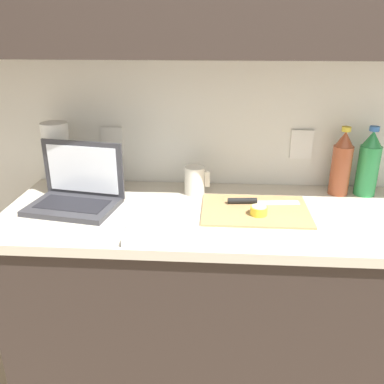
# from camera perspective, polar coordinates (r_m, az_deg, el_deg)

# --- Properties ---
(wall_back) EXTENTS (5.20, 0.38, 2.60)m
(wall_back) POSITION_cam_1_polar(r_m,az_deg,el_deg) (1.59, 14.08, 23.01)
(wall_back) COLOR white
(wall_back) RESTS_ON ground_plane
(counter_unit) EXTENTS (2.07, 0.59, 0.89)m
(counter_unit) POSITION_cam_1_polar(r_m,az_deg,el_deg) (1.74, 12.58, -16.04)
(counter_unit) COLOR #332823
(counter_unit) RESTS_ON ground_plane
(laptop) EXTENTS (0.35, 0.27, 0.23)m
(laptop) POSITION_cam_1_polar(r_m,az_deg,el_deg) (1.58, -15.83, 0.15)
(laptop) COLOR #333338
(laptop) RESTS_ON counter_unit
(cutting_board) EXTENTS (0.39, 0.28, 0.01)m
(cutting_board) POSITION_cam_1_polar(r_m,az_deg,el_deg) (1.50, 8.84, -2.54)
(cutting_board) COLOR tan
(cutting_board) RESTS_ON counter_unit
(knife) EXTENTS (0.27, 0.05, 0.02)m
(knife) POSITION_cam_1_polar(r_m,az_deg,el_deg) (1.54, 8.30, -1.29)
(knife) COLOR silver
(knife) RESTS_ON cutting_board
(lemon_half_cut) EXTENTS (0.06, 0.06, 0.03)m
(lemon_half_cut) POSITION_cam_1_polar(r_m,az_deg,el_deg) (1.45, 9.36, -2.58)
(lemon_half_cut) COLOR yellow
(lemon_half_cut) RESTS_ON cutting_board
(bottle_green_soda) EXTENTS (0.08, 0.08, 0.28)m
(bottle_green_soda) POSITION_cam_1_polar(r_m,az_deg,el_deg) (1.74, 23.53, 3.61)
(bottle_green_soda) COLOR #2D934C
(bottle_green_soda) RESTS_ON counter_unit
(bottle_oil_tall) EXTENTS (0.08, 0.08, 0.27)m
(bottle_oil_tall) POSITION_cam_1_polar(r_m,az_deg,el_deg) (1.71, 20.24, 3.72)
(bottle_oil_tall) COLOR #A34C2D
(bottle_oil_tall) RESTS_ON counter_unit
(measuring_cup) EXTENTS (0.10, 0.08, 0.11)m
(measuring_cup) POSITION_cam_1_polar(r_m,az_deg,el_deg) (1.63, 0.40, 1.68)
(measuring_cup) COLOR silver
(measuring_cup) RESTS_ON counter_unit
(paper_towel_roll) EXTENTS (0.11, 0.11, 0.27)m
(paper_towel_roll) POSITION_cam_1_polar(r_m,az_deg,el_deg) (1.76, -18.35, 4.84)
(paper_towel_roll) COLOR white
(paper_towel_roll) RESTS_ON counter_unit
(dish_towel) EXTENTS (0.23, 0.17, 0.02)m
(dish_towel) POSITION_cam_1_polar(r_m,az_deg,el_deg) (1.31, -4.54, -5.69)
(dish_towel) COLOR white
(dish_towel) RESTS_ON counter_unit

